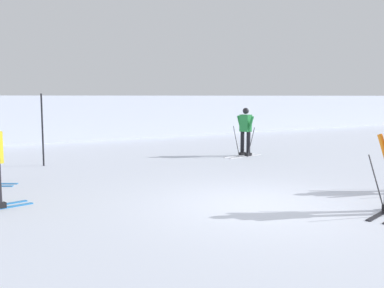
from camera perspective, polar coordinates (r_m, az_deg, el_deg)
The scene contains 4 objects.
ground_plane at distance 8.69m, azimuth 8.69°, elevation -7.91°, with size 120.00×120.00×0.00m, color silver.
far_snow_ridge at distance 25.05m, azimuth -19.31°, elevation 3.54°, with size 80.00×8.81×2.14m, color silver.
skier_green at distance 15.52m, azimuth 6.99°, elevation 1.79°, with size 1.64×0.99×1.71m.
trail_marker_pole at distance 13.94m, azimuth -18.98°, elevation 1.75°, with size 0.05×0.05×2.20m, color black.
Camera 1 is at (-5.52, -6.37, 2.12)m, focal length 40.76 mm.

